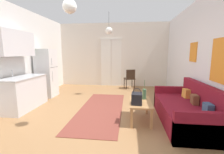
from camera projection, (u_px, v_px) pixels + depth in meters
The scene contains 13 objects.
ground_plane at pixel (96, 119), 3.68m from camera, with size 5.51×7.93×0.10m, color #996D44.
wall_back at pixel (113, 55), 7.10m from camera, with size 5.11×0.13×2.87m.
wall_right at pixel (214, 57), 3.17m from camera, with size 0.12×7.53×2.87m.
area_rug at pixel (101, 109), 4.17m from camera, with size 1.13×2.97×0.01m, color brown.
couch at pixel (187, 110), 3.35m from camera, with size 0.92×1.98×0.86m.
coffee_table at pixel (140, 104), 3.45m from camera, with size 0.47×0.89×0.44m.
bamboo_vase at pixel (144, 94), 3.59m from camera, with size 0.09×0.09×0.46m.
handbag at pixel (137, 98), 3.25m from camera, with size 0.24×0.30×0.34m.
refrigerator at pixel (47, 73), 5.33m from camera, with size 0.59×0.59×1.66m.
kitchen_counter at pixel (22, 80), 4.14m from camera, with size 0.61×1.33×2.10m.
accent_chair at pixel (130, 78), 6.53m from camera, with size 0.52×0.51×0.84m.
pendant_lamp_near at pixel (70, 6), 2.66m from camera, with size 0.24×0.24×0.67m.
pendant_lamp_far at pixel (109, 31), 5.14m from camera, with size 0.24×0.24×0.72m.
Camera 1 is at (0.78, -3.41, 1.51)m, focal length 24.53 mm.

